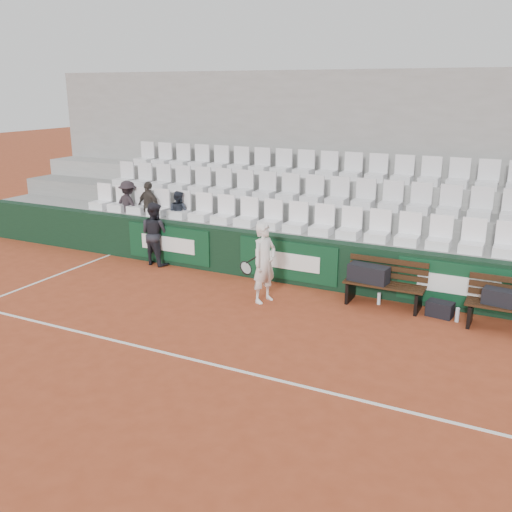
% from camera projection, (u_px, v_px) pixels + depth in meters
% --- Properties ---
extents(ground, '(80.00, 80.00, 0.00)m').
position_uv_depth(ground, '(198.00, 361.00, 8.66)').
color(ground, '#A24324').
rests_on(ground, ground).
extents(court_baseline, '(18.00, 0.06, 0.01)m').
position_uv_depth(court_baseline, '(198.00, 361.00, 8.66)').
color(court_baseline, white).
rests_on(court_baseline, ground).
extents(back_barrier, '(18.00, 0.34, 1.00)m').
position_uv_depth(back_barrier, '(302.00, 261.00, 11.91)').
color(back_barrier, black).
rests_on(back_barrier, ground).
extents(grandstand_tier_front, '(18.00, 0.95, 1.00)m').
position_uv_depth(grandstand_tier_front, '(310.00, 253.00, 12.48)').
color(grandstand_tier_front, gray).
rests_on(grandstand_tier_front, ground).
extents(grandstand_tier_mid, '(18.00, 0.95, 1.45)m').
position_uv_depth(grandstand_tier_mid, '(326.00, 234.00, 13.23)').
color(grandstand_tier_mid, gray).
rests_on(grandstand_tier_mid, ground).
extents(grandstand_tier_back, '(18.00, 0.95, 1.90)m').
position_uv_depth(grandstand_tier_back, '(339.00, 216.00, 13.98)').
color(grandstand_tier_back, '#999996').
rests_on(grandstand_tier_back, ground).
extents(grandstand_rear_wall, '(18.00, 0.30, 4.40)m').
position_uv_depth(grandstand_rear_wall, '(349.00, 162.00, 14.16)').
color(grandstand_rear_wall, gray).
rests_on(grandstand_rear_wall, ground).
extents(seat_row_front, '(11.90, 0.44, 0.63)m').
position_uv_depth(seat_row_front, '(308.00, 219.00, 12.10)').
color(seat_row_front, white).
rests_on(seat_row_front, grandstand_tier_front).
extents(seat_row_mid, '(11.90, 0.44, 0.63)m').
position_uv_depth(seat_row_mid, '(324.00, 191.00, 12.78)').
color(seat_row_mid, silver).
rests_on(seat_row_mid, grandstand_tier_mid).
extents(seat_row_back, '(11.90, 0.44, 0.63)m').
position_uv_depth(seat_row_back, '(339.00, 165.00, 13.47)').
color(seat_row_back, silver).
rests_on(seat_row_back, grandstand_tier_back).
extents(bench_left, '(1.50, 0.56, 0.45)m').
position_uv_depth(bench_left, '(384.00, 295.00, 10.77)').
color(bench_left, '#341E0F').
rests_on(bench_left, ground).
extents(bench_right, '(1.50, 0.56, 0.45)m').
position_uv_depth(bench_right, '(511.00, 319.00, 9.66)').
color(bench_right, '#321C0F').
rests_on(bench_right, ground).
extents(sports_bag_left, '(0.79, 0.42, 0.32)m').
position_uv_depth(sports_bag_left, '(369.00, 274.00, 10.77)').
color(sports_bag_left, black).
rests_on(sports_bag_left, bench_left).
extents(sports_bag_right, '(0.62, 0.36, 0.27)m').
position_uv_depth(sports_bag_right, '(501.00, 298.00, 9.62)').
color(sports_bag_right, black).
rests_on(sports_bag_right, bench_right).
extents(sports_bag_ground, '(0.49, 0.34, 0.28)m').
position_uv_depth(sports_bag_ground, '(440.00, 309.00, 10.31)').
color(sports_bag_ground, black).
rests_on(sports_bag_ground, ground).
extents(water_bottle_near, '(0.07, 0.07, 0.24)m').
position_uv_depth(water_bottle_near, '(379.00, 299.00, 10.88)').
color(water_bottle_near, silver).
rests_on(water_bottle_near, ground).
extents(water_bottle_far, '(0.07, 0.07, 0.26)m').
position_uv_depth(water_bottle_far, '(457.00, 315.00, 10.07)').
color(water_bottle_far, silver).
rests_on(water_bottle_far, ground).
extents(tennis_player, '(0.76, 0.65, 1.56)m').
position_uv_depth(tennis_player, '(264.00, 263.00, 10.86)').
color(tennis_player, white).
rests_on(tennis_player, ground).
extents(ball_kid, '(0.79, 0.66, 1.47)m').
position_uv_depth(ball_kid, '(155.00, 234.00, 13.19)').
color(ball_kid, black).
rests_on(ball_kid, ground).
extents(spectator_a, '(0.86, 0.60, 1.22)m').
position_uv_depth(spectator_a, '(127.00, 187.00, 14.13)').
color(spectator_a, black).
rests_on(spectator_a, grandstand_tier_front).
extents(spectator_b, '(0.77, 0.42, 1.25)m').
position_uv_depth(spectator_b, '(148.00, 189.00, 13.85)').
color(spectator_b, '#352F2A').
rests_on(spectator_b, grandstand_tier_front).
extents(spectator_c, '(0.54, 0.43, 1.08)m').
position_uv_depth(spectator_c, '(178.00, 195.00, 13.51)').
color(spectator_c, '#1F252F').
rests_on(spectator_c, grandstand_tier_front).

